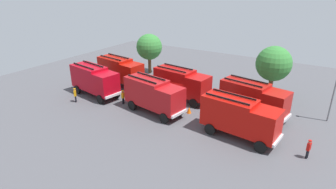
# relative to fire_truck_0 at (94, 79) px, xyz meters

# --- Properties ---
(ground_plane) EXTENTS (55.62, 55.62, 0.00)m
(ground_plane) POSITION_rel_fire_truck_0_xyz_m (9.56, 2.18, -2.15)
(ground_plane) COLOR #4C4C51
(fire_truck_0) EXTENTS (7.50, 3.67, 3.88)m
(fire_truck_0) POSITION_rel_fire_truck_0_xyz_m (0.00, 0.00, 0.00)
(fire_truck_0) COLOR #AB0815
(fire_truck_0) RESTS_ON ground
(fire_truck_1) EXTENTS (7.50, 3.69, 3.88)m
(fire_truck_1) POSITION_rel_fire_truck_0_xyz_m (9.12, -0.10, 0.00)
(fire_truck_1) COLOR #A91316
(fire_truck_1) RESTS_ON ground
(fire_truck_2) EXTENTS (7.42, 3.39, 3.88)m
(fire_truck_2) POSITION_rel_fire_truck_0_xyz_m (18.84, -0.35, 0.00)
(fire_truck_2) COLOR #B90E08
(fire_truck_2) RESTS_ON ground
(fire_truck_3) EXTENTS (7.47, 3.56, 3.88)m
(fire_truck_3) POSITION_rel_fire_truck_0_xyz_m (0.05, 4.81, 0.00)
(fire_truck_3) COLOR #AA1108
(fire_truck_3) RESTS_ON ground
(fire_truck_4) EXTENTS (7.43, 3.42, 3.88)m
(fire_truck_4) POSITION_rel_fire_truck_0_xyz_m (9.88, 4.75, 0.00)
(fire_truck_4) COLOR #AC0E0D
(fire_truck_4) RESTS_ON ground
(fire_truck_5) EXTENTS (7.51, 3.76, 3.88)m
(fire_truck_5) POSITION_rel_fire_truck_0_xyz_m (18.68, 4.59, 0.00)
(fire_truck_5) COLOR #A8120E
(fire_truck_5) RESTS_ON ground
(firefighter_0) EXTENTS (0.47, 0.47, 1.73)m
(firefighter_0) POSITION_rel_fire_truck_0_xyz_m (-0.45, -2.85, -1.18)
(firefighter_0) COLOR black
(firefighter_0) RESTS_ON ground
(firefighter_1) EXTENTS (0.33, 0.46, 1.69)m
(firefighter_1) POSITION_rel_fire_truck_0_xyz_m (24.83, -0.62, -1.21)
(firefighter_1) COLOR black
(firefighter_1) RESTS_ON ground
(firefighter_2) EXTENTS (0.34, 0.47, 1.69)m
(firefighter_2) POSITION_rel_fire_truck_0_xyz_m (4.78, -0.22, -1.21)
(firefighter_2) COLOR black
(firefighter_2) RESTS_ON ground
(firefighter_3) EXTENTS (0.29, 0.44, 1.67)m
(firefighter_3) POSITION_rel_fire_truck_0_xyz_m (4.38, 2.00, -1.22)
(firefighter_3) COLOR black
(firefighter_3) RESTS_ON ground
(tree_0) EXTENTS (3.98, 3.98, 6.17)m
(tree_0) POSITION_rel_fire_truck_0_xyz_m (0.35, 11.39, 1.99)
(tree_0) COLOR brown
(tree_0) RESTS_ON ground
(tree_1) EXTENTS (4.21, 4.21, 6.53)m
(tree_1) POSITION_rel_fire_truck_0_xyz_m (19.03, 10.93, 2.24)
(tree_1) COLOR brown
(tree_1) RESTS_ON ground
(traffic_cone_0) EXTENTS (0.47, 0.47, 0.67)m
(traffic_cone_0) POSITION_rel_fire_truck_0_xyz_m (3.97, 6.61, -1.82)
(traffic_cone_0) COLOR #F2600C
(traffic_cone_0) RESTS_ON ground
(traffic_cone_1) EXTENTS (0.50, 0.50, 0.72)m
(traffic_cone_1) POSITION_rel_fire_truck_0_xyz_m (12.60, 1.72, -1.79)
(traffic_cone_1) COLOR #F2600C
(traffic_cone_1) RESTS_ON ground
(traffic_cone_2) EXTENTS (0.49, 0.49, 0.70)m
(traffic_cone_2) POSITION_rel_fire_truck_0_xyz_m (14.12, 4.50, -1.80)
(traffic_cone_2) COLOR #F2600C
(traffic_cone_2) RESTS_ON ground
(lamppost) EXTENTS (0.36, 0.36, 6.16)m
(lamppost) POSITION_rel_fire_truck_0_xyz_m (25.75, 7.72, 1.48)
(lamppost) COLOR slate
(lamppost) RESTS_ON ground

